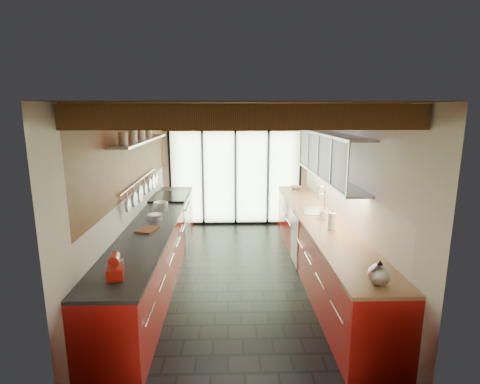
{
  "coord_description": "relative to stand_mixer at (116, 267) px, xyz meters",
  "views": [
    {
      "loc": [
        -0.14,
        -5.49,
        2.53
      ],
      "look_at": [
        0.03,
        0.4,
        1.25
      ],
      "focal_mm": 28.0,
      "sensor_mm": 36.0,
      "label": 1
    }
  ],
  "objects": [
    {
      "name": "stand_mixer",
      "position": [
        0.0,
        0.0,
        0.0
      ],
      "size": [
        0.2,
        0.29,
        0.24
      ],
      "color": "red",
      "rests_on": "left_counter"
    },
    {
      "name": "paper_towel",
      "position": [
        2.54,
        1.41,
        0.02
      ],
      "size": [
        0.11,
        0.11,
        0.29
      ],
      "color": "white",
      "rests_on": "right_counter"
    },
    {
      "name": "right_counter",
      "position": [
        2.54,
        2.0,
        -0.56
      ],
      "size": [
        0.68,
        5.0,
        0.92
      ],
      "color": "#B11410",
      "rests_on": "ground"
    },
    {
      "name": "left_counter",
      "position": [
        -0.0,
        2.0,
        -0.56
      ],
      "size": [
        0.68,
        5.0,
        0.92
      ],
      "color": "#B11410",
      "rests_on": "ground"
    },
    {
      "name": "bowl",
      "position": [
        2.54,
        4.2,
        -0.07
      ],
      "size": [
        0.26,
        0.26,
        0.06
      ],
      "primitive_type": "imported",
      "rotation": [
        0.0,
        0.0,
        0.16
      ],
      "color": "silver",
      "rests_on": "right_counter"
    },
    {
      "name": "ground",
      "position": [
        1.27,
        2.0,
        -1.02
      ],
      "size": [
        5.5,
        5.5,
        0.0
      ],
      "primitive_type": "plane",
      "color": "black",
      "rests_on": "ground"
    },
    {
      "name": "range_stove",
      "position": [
        -0.0,
        3.45,
        -0.55
      ],
      "size": [
        0.66,
        0.9,
        0.97
      ],
      "color": "silver",
      "rests_on": "ground"
    },
    {
      "name": "cutting_board",
      "position": [
        0.0,
        1.45,
        -0.08
      ],
      "size": [
        0.31,
        0.37,
        0.03
      ],
      "primitive_type": "cube",
      "rotation": [
        0.0,
        0.0,
        -0.29
      ],
      "color": "brown",
      "rests_on": "left_counter"
    },
    {
      "name": "sink_assembly",
      "position": [
        2.56,
        2.4,
        -0.06
      ],
      "size": [
        0.45,
        0.52,
        0.43
      ],
      "color": "silver",
      "rests_on": "right_counter"
    },
    {
      "name": "pot_large",
      "position": [
        0.0,
        2.51,
        -0.02
      ],
      "size": [
        0.28,
        0.28,
        0.15
      ],
      "primitive_type": "cylinder",
      "rotation": [
        0.0,
        0.0,
        -0.26
      ],
      "color": "silver",
      "rests_on": "left_counter"
    },
    {
      "name": "glass_door",
      "position": [
        1.27,
        4.69,
        0.64
      ],
      "size": [
        2.95,
        0.1,
        2.9
      ],
      "color": "#C6EAAD",
      "rests_on": "ground"
    },
    {
      "name": "upper_cabinets_right",
      "position": [
        2.7,
        2.3,
        0.83
      ],
      "size": [
        0.34,
        3.0,
        3.0
      ],
      "color": "silver",
      "rests_on": "ground"
    },
    {
      "name": "soap_bottle",
      "position": [
        2.54,
        1.92,
        0.0
      ],
      "size": [
        0.12,
        0.12,
        0.19
      ],
      "primitive_type": "imported",
      "rotation": [
        0.0,
        0.0,
        -0.41
      ],
      "color": "silver",
      "rests_on": "right_counter"
    },
    {
      "name": "pot_small",
      "position": [
        0.0,
        1.98,
        -0.05
      ],
      "size": [
        0.23,
        0.23,
        0.09
      ],
      "primitive_type": "cylinder",
      "rotation": [
        0.0,
        0.0,
        -0.03
      ],
      "color": "silver",
      "rests_on": "left_counter"
    },
    {
      "name": "kettle",
      "position": [
        2.54,
        -0.25,
        0.01
      ],
      "size": [
        0.25,
        0.28,
        0.25
      ],
      "color": "silver",
      "rests_on": "right_counter"
    },
    {
      "name": "ceiling_beams",
      "position": [
        1.27,
        2.38,
        1.45
      ],
      "size": [
        3.14,
        5.06,
        4.9
      ],
      "color": "#593316",
      "rests_on": "ground"
    },
    {
      "name": "left_wall_fixtures",
      "position": [
        -0.2,
        2.29,
        0.77
      ],
      "size": [
        0.28,
        2.6,
        0.96
      ],
      "color": "silver",
      "rests_on": "ground"
    },
    {
      "name": "room_shell",
      "position": [
        1.27,
        2.0,
        0.64
      ],
      "size": [
        5.5,
        5.5,
        5.5
      ],
      "color": "silver",
      "rests_on": "ground"
    }
  ]
}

